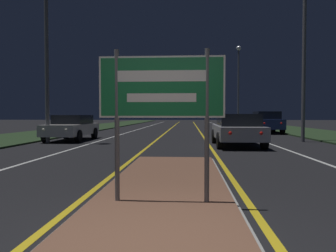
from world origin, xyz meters
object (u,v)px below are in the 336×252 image
(car_receding_0, at_px, (237,129))
(car_receding_1, at_px, (266,122))
(highway_sign, at_px, (162,95))
(streetlight_right_near, at_px, (305,19))
(streetlight_right_far, at_px, (238,73))
(car_approaching_0, at_px, (72,127))

(car_receding_0, height_order, car_receding_1, car_receding_1)
(highway_sign, xyz_separation_m, streetlight_right_near, (6.10, 11.97, 4.44))
(highway_sign, relative_size, streetlight_right_far, 0.22)
(streetlight_right_far, distance_m, car_approaching_0, 28.07)
(streetlight_right_far, xyz_separation_m, car_approaching_0, (-12.42, -24.48, -5.88))
(streetlight_right_far, xyz_separation_m, car_receding_0, (-4.13, -27.22, -5.85))
(streetlight_right_far, height_order, car_receding_1, streetlight_right_far)
(streetlight_right_far, height_order, car_approaching_0, streetlight_right_far)
(highway_sign, relative_size, streetlight_right_near, 0.23)
(car_receding_1, xyz_separation_m, car_approaching_0, (-11.80, -7.11, -0.12))
(streetlight_right_far, relative_size, car_approaching_0, 2.24)
(highway_sign, height_order, car_receding_0, highway_sign)
(highway_sign, bearing_deg, car_approaching_0, 115.19)
(streetlight_right_near, bearing_deg, car_approaching_0, 178.39)
(highway_sign, distance_m, car_approaching_0, 13.62)
(car_receding_1, relative_size, car_approaching_0, 0.92)
(streetlight_right_far, relative_size, car_receding_0, 2.28)
(streetlight_right_near, distance_m, car_approaching_0, 13.06)
(car_receding_0, relative_size, car_approaching_0, 0.98)
(car_receding_0, relative_size, car_receding_1, 1.07)
(streetlight_right_near, height_order, streetlight_right_far, streetlight_right_far)
(car_approaching_0, bearing_deg, car_receding_0, -18.33)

